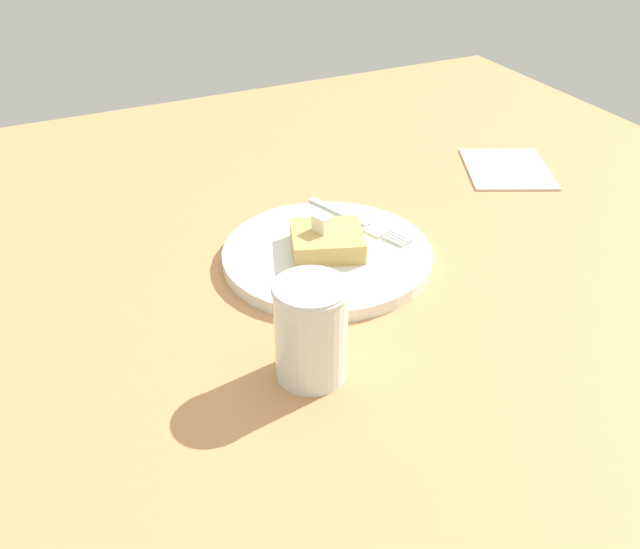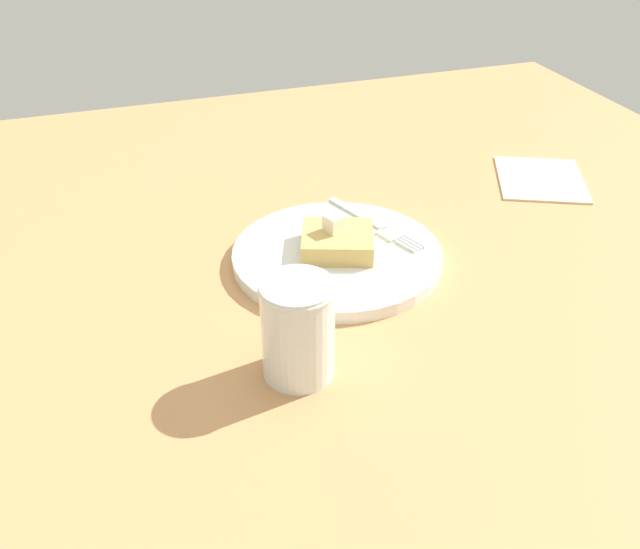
% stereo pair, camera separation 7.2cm
% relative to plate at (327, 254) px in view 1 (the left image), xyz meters
% --- Properties ---
extents(table_surface, '(1.16, 1.16, 0.03)m').
position_rel_plate_xyz_m(table_surface, '(0.02, -0.07, -0.02)').
color(table_surface, tan).
rests_on(table_surface, ground).
extents(plate, '(0.24, 0.24, 0.01)m').
position_rel_plate_xyz_m(plate, '(0.00, 0.00, 0.00)').
color(plate, silver).
rests_on(plate, table_surface).
extents(toast_slice_center, '(0.10, 0.10, 0.02)m').
position_rel_plate_xyz_m(toast_slice_center, '(-0.00, 0.00, 0.02)').
color(toast_slice_center, tan).
rests_on(toast_slice_center, plate).
extents(butter_pat_primary, '(0.02, 0.02, 0.02)m').
position_rel_plate_xyz_m(butter_pat_primary, '(0.00, 0.00, 0.04)').
color(butter_pat_primary, '#F7E8CA').
rests_on(butter_pat_primary, toast_slice_center).
extents(fork, '(0.16, 0.07, 0.00)m').
position_rel_plate_xyz_m(fork, '(0.03, -0.07, 0.01)').
color(fork, silver).
rests_on(fork, plate).
extents(syrup_jar, '(0.07, 0.07, 0.10)m').
position_rel_plate_xyz_m(syrup_jar, '(-0.17, 0.10, 0.04)').
color(syrup_jar, '#3C140B').
rests_on(syrup_jar, table_surface).
extents(napkin, '(0.18, 0.16, 0.00)m').
position_rel_plate_xyz_m(napkin, '(0.11, -0.35, -0.01)').
color(napkin, beige).
rests_on(napkin, table_surface).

